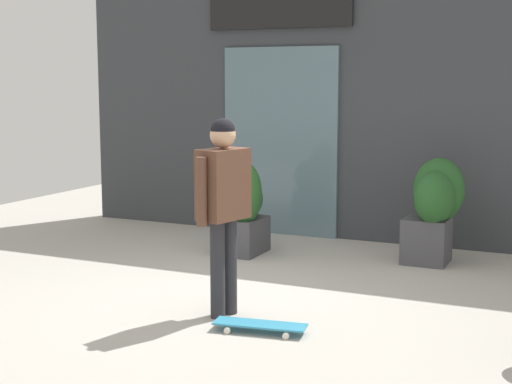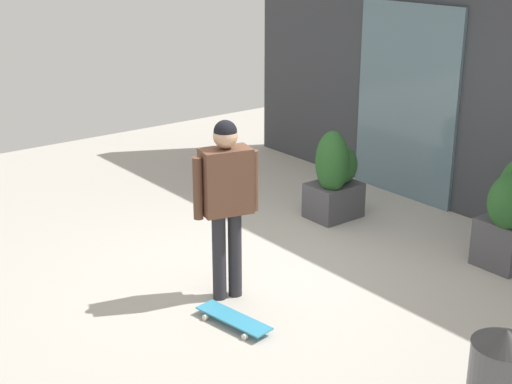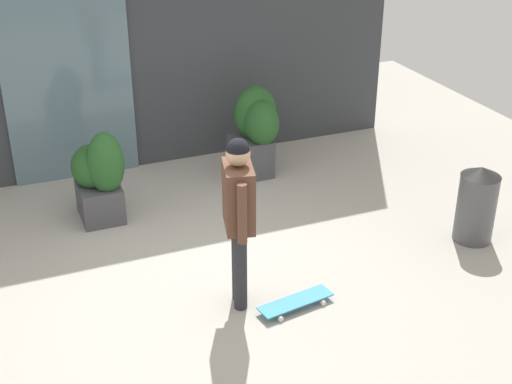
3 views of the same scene
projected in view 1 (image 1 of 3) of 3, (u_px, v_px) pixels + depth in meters
The scene contains 6 objects.
ground_plane at pixel (239, 296), 7.28m from camera, with size 12.00×12.00×0.00m, color #B2ADA3.
building_facade at pixel (340, 96), 9.78m from camera, with size 7.54×0.31×3.74m.
skateboarder at pixel (223, 195), 6.52m from camera, with size 0.36×0.62×1.74m.
skateboard at pixel (260, 325), 6.23m from camera, with size 0.80×0.34×0.08m.
planter_box_left at pixel (243, 209), 8.98m from camera, with size 0.59×0.63×1.13m.
planter_box_right at pixel (434, 206), 8.49m from camera, with size 0.64×0.74×1.20m.
Camera 1 is at (3.10, -6.34, 2.06)m, focal length 52.88 mm.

